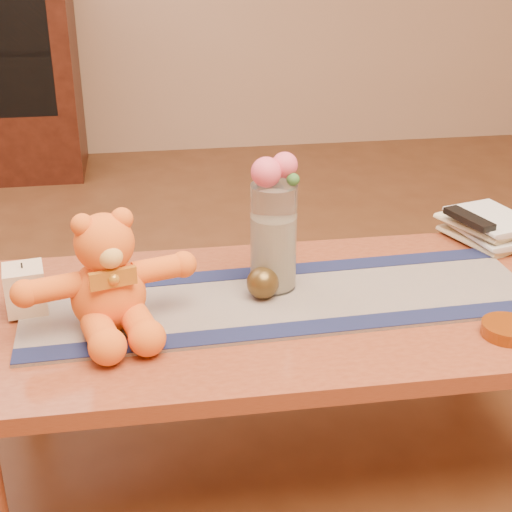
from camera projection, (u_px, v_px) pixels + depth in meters
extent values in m
plane|color=#532D17|center=(275.00, 457.00, 1.95)|extent=(5.50, 5.50, 0.00)
cube|color=maroon|center=(277.00, 312.00, 1.77)|extent=(1.40, 0.70, 0.04)
cylinder|color=maroon|center=(24.00, 351.00, 2.03)|extent=(0.07, 0.07, 0.41)
cylinder|color=maroon|center=(472.00, 315.00, 2.21)|extent=(0.07, 0.07, 0.41)
cube|color=#1D1948|center=(282.00, 300.00, 1.77)|extent=(1.21, 0.39, 0.01)
cube|color=#151B40|center=(296.00, 329.00, 1.64)|extent=(1.20, 0.10, 0.00)
cube|color=#151B40|center=(269.00, 271.00, 1.90)|extent=(1.20, 0.10, 0.00)
cube|color=beige|center=(25.00, 289.00, 1.70)|extent=(0.10, 0.10, 0.11)
cylinder|color=black|center=(22.00, 265.00, 1.67)|extent=(0.00, 0.00, 0.01)
cylinder|color=silver|center=(273.00, 237.00, 1.77)|extent=(0.11, 0.11, 0.26)
cylinder|color=beige|center=(273.00, 252.00, 1.79)|extent=(0.09, 0.09, 0.18)
sphere|color=#E24F6A|center=(266.00, 172.00, 1.69)|extent=(0.07, 0.07, 0.07)
sphere|color=#E24F6A|center=(285.00, 165.00, 1.71)|extent=(0.06, 0.06, 0.06)
sphere|color=#5265B1|center=(276.00, 168.00, 1.74)|extent=(0.04, 0.04, 0.04)
sphere|color=#5265B1|center=(260.00, 174.00, 1.72)|extent=(0.04, 0.04, 0.04)
sphere|color=#33662D|center=(293.00, 179.00, 1.70)|extent=(0.03, 0.03, 0.03)
sphere|color=#4A3618|center=(263.00, 283.00, 1.76)|extent=(0.10, 0.10, 0.08)
imported|color=beige|center=(463.00, 243.00, 2.06)|extent=(0.23, 0.27, 0.02)
imported|color=beige|center=(467.00, 236.00, 2.05)|extent=(0.21, 0.25, 0.02)
imported|color=beige|center=(462.00, 230.00, 2.04)|extent=(0.24, 0.27, 0.02)
imported|color=beige|center=(467.00, 223.00, 2.03)|extent=(0.22, 0.26, 0.02)
cube|color=black|center=(469.00, 219.00, 2.02)|extent=(0.09, 0.17, 0.02)
cylinder|color=#BF5914|center=(507.00, 329.00, 1.63)|extent=(0.15, 0.15, 0.03)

